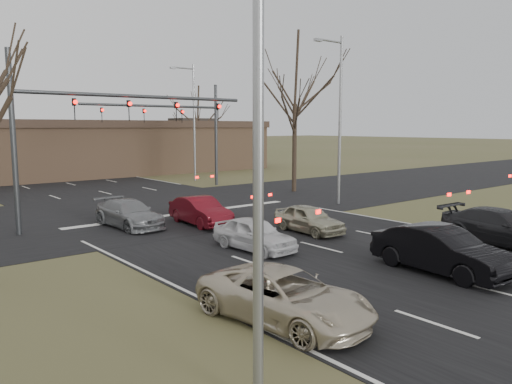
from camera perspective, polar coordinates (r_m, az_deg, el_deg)
ground at (r=17.96m, az=14.48°, el=-7.97°), size 360.00×360.00×0.00m
road_cross at (r=29.17m, az=-10.04°, el=-1.89°), size 200.00×14.00×0.02m
building at (r=50.77m, az=-21.02°, el=4.69°), size 42.40×10.40×5.30m
mast_arm_near at (r=24.75m, az=-18.68°, el=7.93°), size 12.12×0.24×8.00m
mast_arm_far at (r=38.82m, az=-8.05°, el=7.87°), size 11.12×0.24×8.00m
streetlight_left at (r=8.11m, az=1.26°, el=13.65°), size 2.34×0.25×10.00m
streetlight_right_near at (r=30.49m, az=9.38°, el=9.03°), size 2.34×0.25×10.00m
streetlight_right_far at (r=43.88m, az=-7.29°, el=8.57°), size 2.34×0.25×10.00m
tree_right_near at (r=36.44m, az=4.51°, el=14.06°), size 6.90×6.90×11.50m
tree_right_far at (r=53.72m, az=-6.73°, el=9.84°), size 5.40×5.40×9.00m
car_silver_suv at (r=12.36m, az=3.28°, el=-11.79°), size 2.73×4.84×1.28m
car_white_sedan at (r=19.16m, az=-0.21°, el=-4.81°), size 1.68×3.78×1.26m
car_black_hatch at (r=17.25m, az=20.37°, el=-6.25°), size 1.98×4.72×1.52m
car_charcoal_sedan at (r=22.26m, az=26.36°, el=-3.64°), size 2.23×5.02×1.43m
car_grey_ahead at (r=24.25m, az=-14.31°, el=-2.41°), size 2.05×4.53×1.29m
car_red_ahead at (r=24.19m, az=-6.37°, el=-2.17°), size 1.68×4.17×1.35m
car_silver_ahead at (r=22.43m, az=6.06°, el=-3.07°), size 1.69×3.74×1.24m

